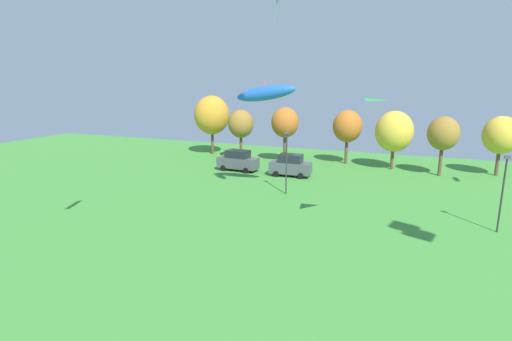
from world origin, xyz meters
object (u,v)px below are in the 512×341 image
parked_car_leftmost (238,161)px  light_post_0 (286,159)px  light_post_1 (503,189)px  treeline_tree_6 (501,135)px  kite_flying_2 (265,93)px  treeline_tree_2 (285,123)px  treeline_tree_4 (394,132)px  kite_flying_0 (364,107)px  treeline_tree_3 (347,126)px  treeline_tree_1 (241,124)px  treeline_tree_0 (212,115)px  treeline_tree_5 (443,134)px  parked_car_second_from_left (291,165)px

parked_car_leftmost → light_post_0: size_ratio=0.84×
light_post_1 → treeline_tree_6: treeline_tree_6 is taller
kite_flying_2 → treeline_tree_2: 15.24m
light_post_0 → treeline_tree_2: (-4.64, 13.63, 1.73)m
light_post_0 → treeline_tree_4: bearing=60.7°
kite_flying_0 → light_post_1: 11.32m
treeline_tree_3 → treeline_tree_1: bearing=-169.6°
treeline_tree_0 → light_post_1: bearing=-30.3°
treeline_tree_5 → treeline_tree_4: bearing=163.7°
treeline_tree_1 → parked_car_second_from_left: bearing=-36.4°
light_post_0 → treeline_tree_3: size_ratio=0.87×
parked_car_leftmost → treeline_tree_2: bearing=66.2°
kite_flying_0 → treeline_tree_2: 25.16m
treeline_tree_4 → light_post_0: bearing=-119.3°
kite_flying_0 → treeline_tree_6: (11.39, 23.57, -4.15)m
kite_flying_0 → treeline_tree_1: (-17.96, 21.35, -3.92)m
treeline_tree_4 → treeline_tree_6: size_ratio=1.05×
treeline_tree_4 → treeline_tree_6: (10.74, 0.90, 0.01)m
treeline_tree_3 → treeline_tree_5: 10.81m
treeline_tree_6 → treeline_tree_5: bearing=-157.5°
light_post_1 → treeline_tree_6: (2.66, 18.90, 1.35)m
kite_flying_0 → treeline_tree_0: 33.11m
light_post_1 → treeline_tree_1: 31.51m
light_post_0 → parked_car_second_from_left: bearing=104.1°
parked_car_second_from_left → light_post_0: size_ratio=0.77×
parked_car_leftmost → treeline_tree_5: treeline_tree_5 is taller
kite_flying_2 → kite_flying_0: bearing=-38.4°
parked_car_leftmost → treeline_tree_5: 22.34m
treeline_tree_1 → treeline_tree_4: size_ratio=0.96×
treeline_tree_6 → treeline_tree_0: bearing=-179.7°
light_post_1 → treeline_tree_2: treeline_tree_2 is taller
kite_flying_2 → treeline_tree_0: size_ratio=0.71×
parked_car_second_from_left → treeline_tree_5: size_ratio=0.69×
treeline_tree_0 → treeline_tree_2: bearing=-8.4°
light_post_1 → treeline_tree_3: bearing=125.4°
light_post_1 → treeline_tree_5: bearing=100.5°
kite_flying_2 → treeline_tree_0: bearing=131.1°
light_post_1 → treeline_tree_5: treeline_tree_5 is taller
treeline_tree_1 → light_post_1: bearing=-32.0°
parked_car_second_from_left → light_post_1: light_post_1 is taller
kite_flying_2 → treeline_tree_5: kite_flying_2 is taller
treeline_tree_6 → parked_car_second_from_left: bearing=-157.2°
kite_flying_2 → treeline_tree_2: bearing=101.3°
treeline_tree_3 → treeline_tree_4: size_ratio=0.98×
treeline_tree_2 → treeline_tree_4: 12.84m
kite_flying_0 → light_post_0: 12.26m
treeline_tree_6 → parked_car_leftmost: bearing=-162.7°
treeline_tree_3 → treeline_tree_5: treeline_tree_3 is taller
light_post_1 → treeline_tree_1: size_ratio=0.82×
light_post_0 → treeline_tree_4: (8.16, 14.55, 1.14)m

